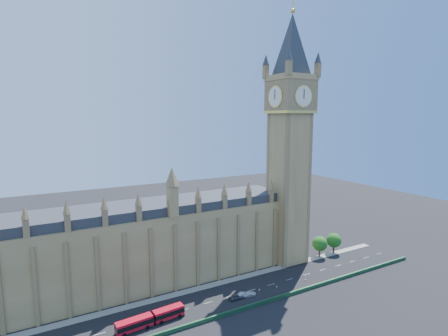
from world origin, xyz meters
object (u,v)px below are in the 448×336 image
red_bus (151,319)px  car_white (249,294)px  car_grey (236,297)px  car_silver (244,295)px

red_bus → car_white: bearing=-4.5°
red_bus → car_white: size_ratio=4.03×
car_grey → car_silver: size_ratio=1.00×
red_bus → car_grey: red_bus is taller
car_grey → car_white: size_ratio=1.00×
car_grey → car_white: bearing=-87.7°
car_grey → car_silver: 2.82m
red_bus → car_silver: (30.38, 0.28, -0.93)m
red_bus → car_grey: size_ratio=4.02×
car_silver → car_white: bearing=-98.1°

